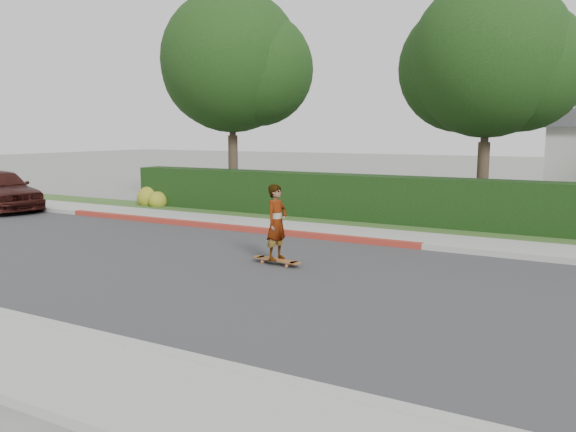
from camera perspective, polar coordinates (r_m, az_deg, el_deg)
name	(u,v)px	position (r m, az deg, el deg)	size (l,w,h in m)	color
ground	(311,284)	(10.65, 2.37, -6.90)	(120.00, 120.00, 0.00)	slate
road	(311,284)	(10.64, 2.37, -6.87)	(60.00, 8.00, 0.01)	#2D2D30
curb_near	(166,356)	(7.36, -12.31, -13.68)	(60.00, 0.20, 0.15)	#9E9E99
sidewalk_near	(112,385)	(6.77, -17.48, -16.06)	(60.00, 1.60, 0.12)	gray
curb_far	(383,243)	(14.33, 9.65, -2.67)	(60.00, 0.20, 0.15)	#9E9E99
curb_red_section	(220,226)	(16.60, -6.89, -1.06)	(12.00, 0.21, 0.15)	maroon
sidewalk_far	(394,237)	(15.17, 10.76, -2.13)	(60.00, 1.60, 0.12)	gray
planting_strip	(412,229)	(16.68, 12.45, -1.26)	(60.00, 1.60, 0.10)	#2D4C1E
hedge	(327,197)	(18.17, 3.94, 1.95)	(15.00, 1.00, 1.50)	black
flowering_shrub	(152,199)	(21.72, -13.66, 1.71)	(1.40, 1.00, 0.90)	#2D4C19
tree_left	(234,66)	(21.70, -5.48, 14.95)	(5.99, 5.21, 8.00)	#33261C
tree_center	(489,63)	(18.76, 19.74, 14.40)	(5.66, 4.84, 7.44)	#33261C
skateboard	(277,260)	(12.07, -1.14, -4.51)	(1.24, 0.40, 0.11)	#B05F30
skateboarder	(277,222)	(11.91, -1.15, -0.64)	(0.59, 0.39, 1.61)	white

